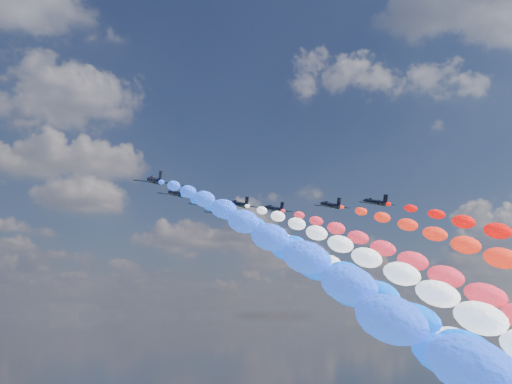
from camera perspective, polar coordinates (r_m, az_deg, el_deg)
name	(u,v)px	position (r m, az deg, el deg)	size (l,w,h in m)	color
jet_0	(155,181)	(144.14, -9.28, 1.04)	(9.74, 13.06, 2.88)	black
trail_0	(288,267)	(82.18, 2.96, -6.90)	(5.99, 122.04, 51.56)	blue
jet_1	(177,194)	(158.52, -7.30, -0.14)	(9.74, 13.06, 2.88)	black
trail_1	(303,275)	(97.62, 4.35, -7.58)	(5.99, 122.04, 51.56)	#0C46F9
jet_2	(206,204)	(172.38, -4.60, -1.10)	(9.74, 13.06, 2.88)	black
trail_2	(332,280)	(112.98, 7.00, -8.03)	(5.99, 122.04, 51.56)	#0454FF
jet_3	(239,204)	(172.29, -1.56, -1.13)	(9.74, 13.06, 2.88)	black
trail_3	(383,280)	(114.85, 11.56, -7.94)	(5.99, 122.04, 51.56)	white
jet_4	(220,212)	(185.56, -3.31, -1.85)	(9.74, 13.06, 2.88)	black
trail_4	(340,284)	(126.88, 7.68, -8.37)	(5.99, 122.04, 51.56)	white
jet_5	(274,209)	(179.80, 1.69, -1.56)	(9.74, 13.06, 2.88)	black
trail_5	(427,283)	(124.55, 15.41, -8.01)	(5.99, 122.04, 51.56)	red
jet_6	(331,205)	(175.03, 6.87, -1.21)	(9.74, 13.06, 2.88)	black
jet_7	(376,202)	(172.26, 10.93, -0.92)	(9.74, 13.06, 2.88)	black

